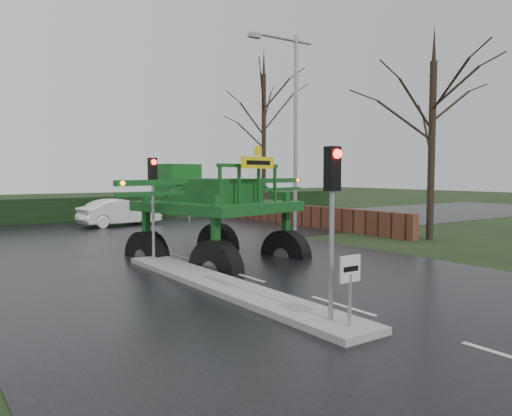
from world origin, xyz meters
TOP-DOWN VIEW (x-y plane):
  - ground at (0.00, 0.00)m, footprint 140.00×140.00m
  - road_main at (0.00, 10.00)m, footprint 14.00×80.00m
  - road_cross at (0.00, 16.00)m, footprint 80.00×12.00m
  - median_island at (-1.30, 3.00)m, footprint 1.20×10.00m
  - hedge_row at (0.00, 24.00)m, footprint 44.00×0.90m
  - brick_wall at (10.50, 16.00)m, footprint 0.40×20.00m
  - keep_left_sign at (-1.30, -1.50)m, footprint 0.50×0.07m
  - traffic_signal_near at (-1.30, -1.01)m, footprint 0.26×0.33m
  - traffic_signal_mid at (-1.30, 7.49)m, footprint 0.26×0.33m
  - traffic_signal_far at (6.50, 20.01)m, footprint 0.26×0.33m
  - street_light_right at (8.19, 12.00)m, footprint 3.85×0.30m
  - tree_right_near at (11.50, 6.00)m, footprint 5.60×5.60m
  - tree_right_far at (13.00, 21.00)m, footprint 7.00×7.00m
  - crop_sprayer at (-0.31, 5.42)m, footprint 8.56×6.26m
  - white_sedan at (1.96, 19.83)m, footprint 4.80×2.26m

SIDE VIEW (x-z plane):
  - ground at x=0.00m, z-range 0.00..0.00m
  - white_sedan at x=1.96m, z-range -0.76..0.76m
  - road_main at x=0.00m, z-range -0.01..0.01m
  - road_cross at x=0.00m, z-range 0.00..0.02m
  - median_island at x=-1.30m, z-range 0.01..0.17m
  - brick_wall at x=10.50m, z-range 0.00..1.20m
  - hedge_row at x=0.00m, z-range 0.00..1.50m
  - keep_left_sign at x=-1.30m, z-range 0.38..1.73m
  - crop_sprayer at x=-0.31m, z-range -0.13..4.77m
  - traffic_signal_near at x=-1.30m, z-range 0.83..4.35m
  - traffic_signal_mid at x=-1.30m, z-range 0.83..4.35m
  - traffic_signal_far at x=6.50m, z-range 0.83..4.35m
  - tree_right_near at x=11.50m, z-range 0.38..10.02m
  - street_light_right at x=8.19m, z-range 0.99..10.99m
  - tree_right_far at x=13.00m, z-range 0.47..12.52m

